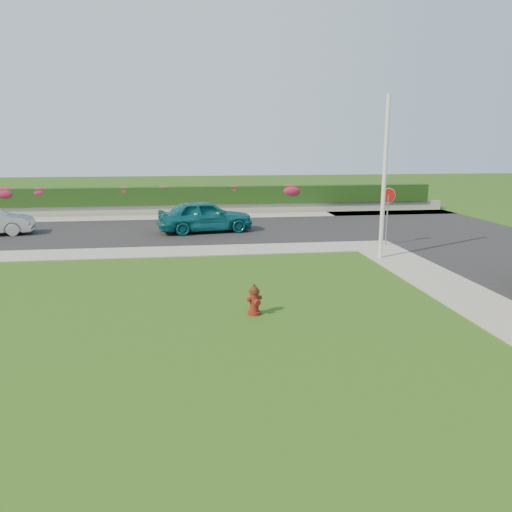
{
  "coord_description": "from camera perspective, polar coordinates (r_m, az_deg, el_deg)",
  "views": [
    {
      "loc": [
        -0.89,
        -11.16,
        4.28
      ],
      "look_at": [
        1.18,
        3.79,
        0.9
      ],
      "focal_mm": 35.0,
      "sensor_mm": 36.0,
      "label": 1
    }
  ],
  "objects": [
    {
      "name": "curb_corner",
      "position": [
        22.07,
        13.23,
        1.15
      ],
      "size": [
        2.0,
        2.0,
        0.04
      ],
      "primitive_type": "cube",
      "color": "gray",
      "rests_on": "ground"
    },
    {
      "name": "flower_clump_c",
      "position": [
        32.02,
        -14.8,
        7.18
      ],
      "size": [
        1.13,
        0.73,
        0.57
      ],
      "primitive_type": "ellipsoid",
      "color": "#AC1D4E",
      "rests_on": "hedge"
    },
    {
      "name": "sidewalk_far",
      "position": [
        21.23,
        -21.63,
        0.14
      ],
      "size": [
        24.0,
        2.0,
        0.04
      ],
      "primitive_type": "cube",
      "color": "gray",
      "rests_on": "ground"
    },
    {
      "name": "street_far",
      "position": [
        25.85,
        -16.94,
        2.58
      ],
      "size": [
        26.0,
        8.0,
        0.04
      ],
      "primitive_type": "cube",
      "color": "black",
      "rests_on": "ground"
    },
    {
      "name": "sedan_teal",
      "position": [
        24.85,
        -5.85,
        4.58
      ],
      "size": [
        4.89,
        2.62,
        1.58
      ],
      "primitive_type": "imported",
      "rotation": [
        0.0,
        0.0,
        1.74
      ],
      "color": "#0D5A66",
      "rests_on": "street_far"
    },
    {
      "name": "utility_pole",
      "position": [
        19.33,
        14.45,
        8.52
      ],
      "size": [
        0.16,
        0.16,
        6.06
      ],
      "primitive_type": "cylinder",
      "color": "silver",
      "rests_on": "ground"
    },
    {
      "name": "flower_clump_e",
      "position": [
        31.93,
        -2.55,
        7.57
      ],
      "size": [
        1.12,
        0.72,
        0.56
      ],
      "primitive_type": "ellipsoid",
      "color": "#AC1D4E",
      "rests_on": "hedge"
    },
    {
      "name": "fire_hydrant",
      "position": [
        12.83,
        -0.19,
        -5.07
      ],
      "size": [
        0.42,
        0.4,
        0.8
      ],
      "rotation": [
        0.0,
        0.0,
        0.4
      ],
      "color": "#59100E",
      "rests_on": "ground"
    },
    {
      "name": "stop_sign",
      "position": [
        22.02,
        14.85,
        5.88
      ],
      "size": [
        0.68,
        0.11,
        2.51
      ],
      "rotation": [
        0.0,
        0.0,
        -0.27
      ],
      "color": "slate",
      "rests_on": "ground"
    },
    {
      "name": "ground",
      "position": [
        11.99,
        -3.13,
        -8.32
      ],
      "size": [
        120.0,
        120.0,
        0.0
      ],
      "primitive_type": "plane",
      "color": "black",
      "rests_on": "ground"
    },
    {
      "name": "flower_clump_f",
      "position": [
        32.48,
        3.97,
        7.49
      ],
      "size": [
        1.55,
        0.99,
        0.77
      ],
      "primitive_type": "ellipsoid",
      "color": "#AC1D4E",
      "rests_on": "hedge"
    },
    {
      "name": "sidewalk_beyond",
      "position": [
        30.46,
        -8.04,
        4.46
      ],
      "size": [
        34.0,
        2.0,
        0.04
      ],
      "primitive_type": "cube",
      "color": "gray",
      "rests_on": "ground"
    },
    {
      "name": "flower_clump_d",
      "position": [
        31.82,
        -10.52,
        7.4
      ],
      "size": [
        1.01,
        0.65,
        0.51
      ],
      "primitive_type": "ellipsoid",
      "color": "#AC1D4E",
      "rests_on": "hedge"
    },
    {
      "name": "retaining_wall",
      "position": [
        31.91,
        -8.06,
        5.33
      ],
      "size": [
        34.0,
        0.4,
        0.6
      ],
      "primitive_type": "cube",
      "color": "gray",
      "rests_on": "ground"
    },
    {
      "name": "flower_clump_b",
      "position": [
        32.98,
        -23.45,
        6.68
      ],
      "size": [
        1.23,
        0.79,
        0.61
      ],
      "primitive_type": "ellipsoid",
      "color": "#AC1D4E",
      "rests_on": "hedge"
    },
    {
      "name": "flower_clump_a",
      "position": [
        33.55,
        -26.68,
        6.38
      ],
      "size": [
        1.46,
        0.94,
        0.73
      ],
      "primitive_type": "ellipsoid",
      "color": "#AC1D4E",
      "rests_on": "hedge"
    },
    {
      "name": "hedge",
      "position": [
        31.92,
        -8.11,
        6.87
      ],
      "size": [
        32.0,
        0.9,
        1.1
      ],
      "primitive_type": "cube",
      "color": "black",
      "rests_on": "retaining_wall"
    }
  ]
}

